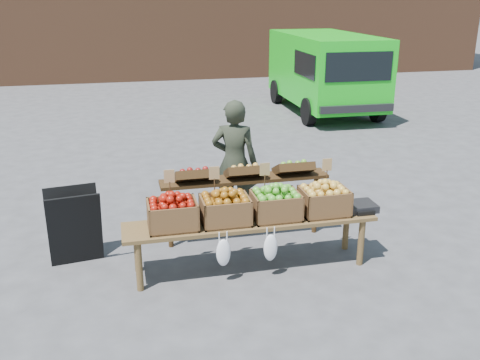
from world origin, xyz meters
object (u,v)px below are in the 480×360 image
object	(u,v)px
crate_golden_apples	(173,215)
crate_green_apples	(324,201)
back_table	(245,199)
crate_russet_pears	(225,210)
delivery_van	(324,74)
weighing_scale	(360,206)
vendor	(235,162)
chalkboard_sign	(74,226)
crate_red_apples	(276,206)
display_bench	(250,244)

from	to	relation	value
crate_golden_apples	crate_green_apples	xyz separation A→B (m)	(1.65, 0.00, 0.00)
back_table	crate_russet_pears	xyz separation A→B (m)	(-0.38, -0.72, 0.19)
delivery_van	back_table	world-z (taller)	delivery_van
crate_green_apples	weighing_scale	xyz separation A→B (m)	(0.43, 0.00, -0.10)
crate_green_apples	vendor	bearing A→B (deg)	118.31
chalkboard_sign	back_table	size ratio (longest dim) A/B	0.41
crate_red_apples	delivery_van	bearing A→B (deg)	64.94
display_bench	back_table	bearing A→B (deg)	81.34
crate_russet_pears	crate_red_apples	distance (m)	0.55
chalkboard_sign	crate_russet_pears	distance (m)	1.70
vendor	back_table	size ratio (longest dim) A/B	0.77
vendor	chalkboard_sign	xyz separation A→B (m)	(-1.97, -0.74, -0.38)
vendor	crate_russet_pears	bearing A→B (deg)	95.31
vendor	display_bench	size ratio (longest dim) A/B	0.60
display_bench	crate_golden_apples	world-z (taller)	crate_golden_apples
vendor	weighing_scale	xyz separation A→B (m)	(1.13, -1.31, -0.20)
back_table	display_bench	bearing A→B (deg)	-98.66
crate_red_apples	crate_green_apples	xyz separation A→B (m)	(0.55, 0.00, 0.00)
crate_green_apples	weighing_scale	distance (m)	0.44
chalkboard_sign	crate_russet_pears	world-z (taller)	chalkboard_sign
vendor	crate_russet_pears	xyz separation A→B (m)	(-0.39, -1.31, -0.10)
delivery_van	crate_golden_apples	size ratio (longest dim) A/B	8.52
display_bench	crate_green_apples	size ratio (longest dim) A/B	5.40
delivery_van	display_bench	world-z (taller)	delivery_van
crate_golden_apples	back_table	bearing A→B (deg)	37.61
delivery_van	vendor	size ratio (longest dim) A/B	2.64
chalkboard_sign	display_bench	world-z (taller)	chalkboard_sign
vendor	display_bench	distance (m)	1.42
delivery_van	display_bench	size ratio (longest dim) A/B	1.58
chalkboard_sign	weighing_scale	size ratio (longest dim) A/B	2.53
weighing_scale	crate_golden_apples	bearing A→B (deg)	180.00
display_bench	crate_red_apples	size ratio (longest dim) A/B	5.40
weighing_scale	crate_red_apples	bearing A→B (deg)	180.00
delivery_van	crate_russet_pears	world-z (taller)	delivery_van
delivery_van	crate_green_apples	world-z (taller)	delivery_van
crate_russet_pears	weighing_scale	distance (m)	1.53
chalkboard_sign	crate_red_apples	world-z (taller)	chalkboard_sign
chalkboard_sign	weighing_scale	distance (m)	3.16
crate_green_apples	crate_golden_apples	bearing A→B (deg)	180.00
crate_red_apples	weighing_scale	world-z (taller)	crate_red_apples
weighing_scale	crate_green_apples	bearing A→B (deg)	180.00
back_table	crate_green_apples	world-z (taller)	back_table
delivery_van	back_table	size ratio (longest dim) A/B	2.03
crate_russet_pears	crate_green_apples	size ratio (longest dim) A/B	1.00
crate_golden_apples	delivery_van	bearing A→B (deg)	58.45
chalkboard_sign	crate_red_apples	bearing A→B (deg)	-23.29
back_table	weighing_scale	distance (m)	1.35
chalkboard_sign	weighing_scale	xyz separation A→B (m)	(3.10, -0.58, 0.18)
crate_red_apples	display_bench	bearing A→B (deg)	180.00
vendor	crate_russet_pears	world-z (taller)	vendor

